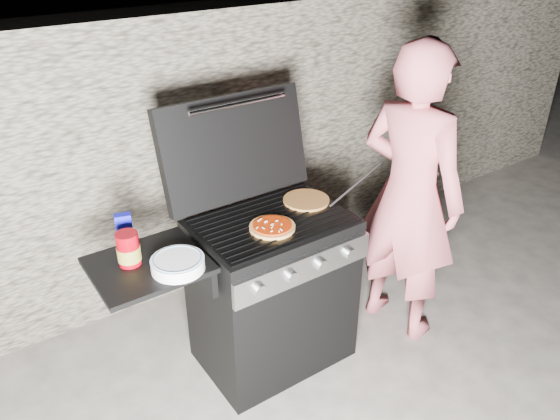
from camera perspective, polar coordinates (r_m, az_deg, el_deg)
ground at (r=3.33m, az=-0.74°, el=-14.71°), size 50.00×50.00×0.00m
stone_wall at (r=3.62m, az=-10.13°, el=5.75°), size 8.00×0.35×1.80m
gas_grill at (r=2.93m, az=-4.93°, el=-10.11°), size 1.34×0.79×0.91m
pizza_topped at (r=2.69m, az=-0.81°, el=-1.72°), size 0.28×0.28×0.03m
pizza_plain at (r=2.95m, az=2.76°, el=1.05°), size 0.26×0.26×0.01m
sauce_jar at (r=2.51m, az=-15.57°, el=-3.91°), size 0.11×0.11×0.16m
blue_carton at (r=2.65m, az=-15.94°, el=-1.97°), size 0.08×0.06×0.16m
plate_stack at (r=2.45m, az=-10.63°, el=-5.56°), size 0.28×0.28×0.05m
person at (r=3.15m, az=13.37°, el=1.45°), size 0.54×0.72×1.76m
tongs at (r=3.07m, az=7.97°, el=2.78°), size 0.47×0.13×0.10m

